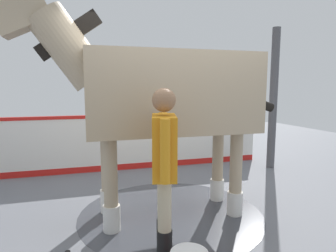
# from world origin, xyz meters

# --- Properties ---
(ground_plane) EXTENTS (16.00, 16.00, 0.02)m
(ground_plane) POSITION_xyz_m (0.00, 0.00, -0.01)
(ground_plane) COLOR slate
(wet_patch) EXTENTS (2.41, 2.41, 0.00)m
(wet_patch) POSITION_xyz_m (-0.02, 0.07, 0.00)
(wet_patch) COLOR #42444C
(wet_patch) RESTS_ON ground
(barrier_wall) EXTENTS (5.23, 0.40, 1.12)m
(barrier_wall) POSITION_xyz_m (0.11, 2.31, 0.52)
(barrier_wall) COLOR white
(barrier_wall) RESTS_ON ground
(roof_post_far) EXTENTS (0.16, 0.16, 2.83)m
(roof_post_far) POSITION_xyz_m (2.70, 1.47, 1.41)
(roof_post_far) COLOR #4C4C51
(roof_post_far) RESTS_ON ground
(horse) EXTENTS (3.49, 1.10, 2.73)m
(horse) POSITION_xyz_m (-0.14, 0.07, 1.57)
(horse) COLOR tan
(horse) RESTS_ON ground
(handler) EXTENTS (0.35, 0.64, 1.66)m
(handler) POSITION_xyz_m (-0.42, -0.85, 0.95)
(handler) COLOR black
(handler) RESTS_ON ground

